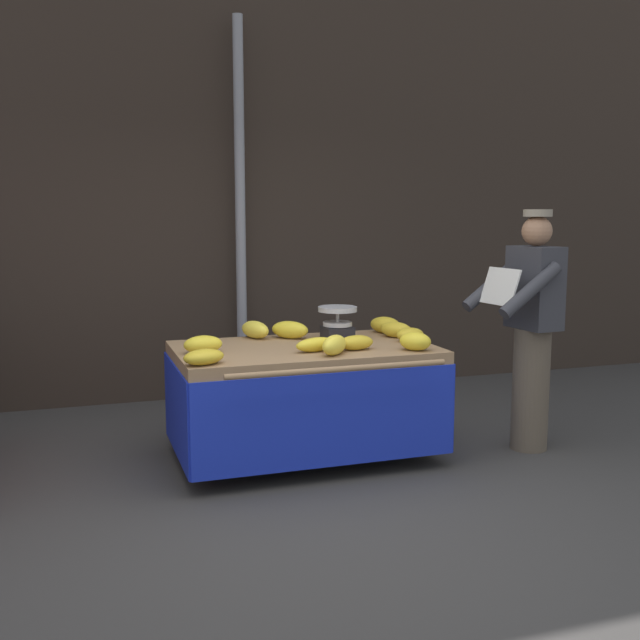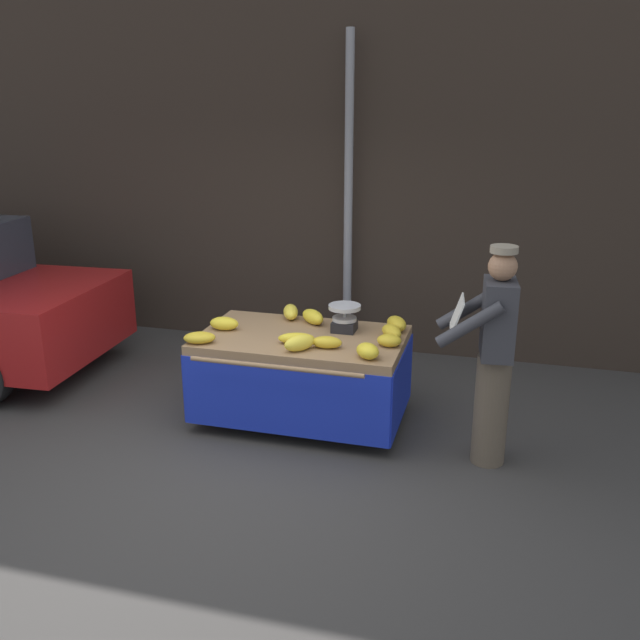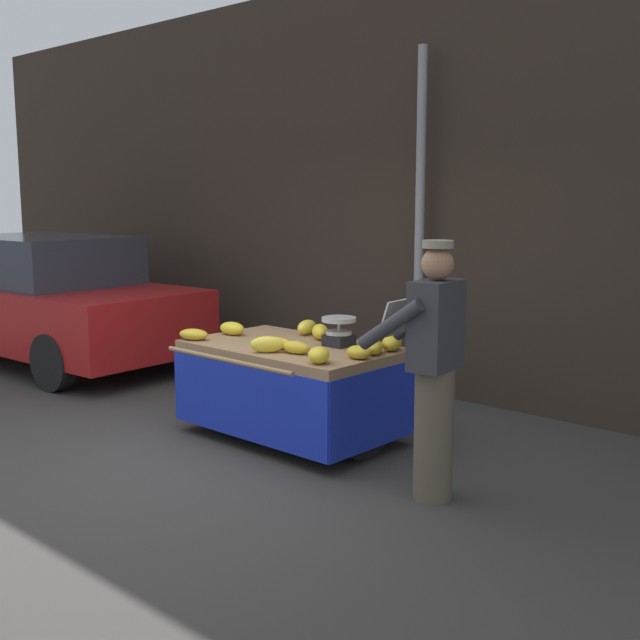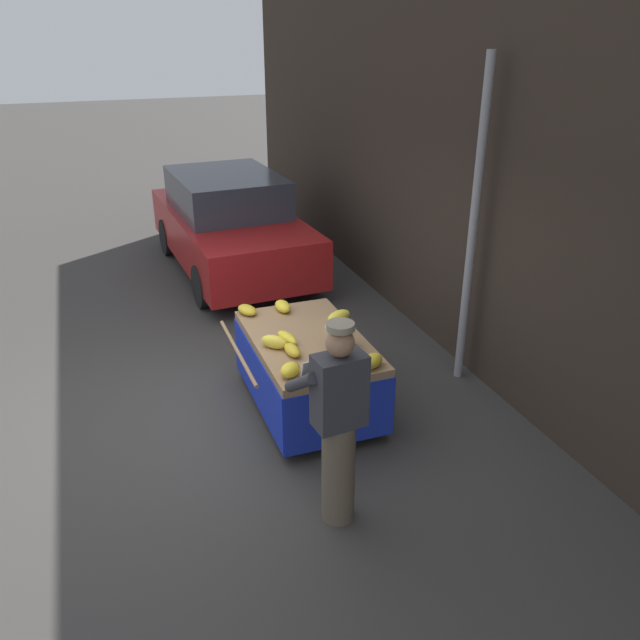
{
  "view_description": "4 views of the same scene",
  "coord_description": "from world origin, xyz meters",
  "px_view_note": "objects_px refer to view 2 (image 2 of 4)",
  "views": [
    {
      "loc": [
        -1.23,
        -3.73,
        1.69
      ],
      "look_at": [
        0.35,
        0.96,
        0.98
      ],
      "focal_mm": 42.09,
      "sensor_mm": 36.0,
      "label": 1
    },
    {
      "loc": [
        1.9,
        -4.25,
        2.71
      ],
      "look_at": [
        0.45,
        1.01,
        0.96
      ],
      "focal_mm": 38.81,
      "sensor_mm": 36.0,
      "label": 2
    },
    {
      "loc": [
        4.71,
        -3.46,
        2.01
      ],
      "look_at": [
        0.68,
        0.95,
        1.05
      ],
      "focal_mm": 44.45,
      "sensor_mm": 36.0,
      "label": 3
    },
    {
      "loc": [
        5.57,
        -0.76,
        3.6
      ],
      "look_at": [
        0.4,
        1.15,
        1.03
      ],
      "focal_mm": 35.92,
      "sensor_mm": 36.0,
      "label": 4
    }
  ],
  "objects_px": {
    "banana_bunch_0": "(296,338)",
    "banana_bunch_9": "(397,324)",
    "banana_bunch_3": "(224,323)",
    "banana_bunch_7": "(291,312)",
    "banana_cart": "(302,359)",
    "banana_bunch_10": "(199,338)",
    "street_pole": "(348,201)",
    "weighing_scale": "(344,318)",
    "banana_bunch_1": "(368,351)",
    "vendor_person": "(493,356)",
    "banana_bunch_2": "(389,340)",
    "banana_bunch_8": "(392,332)",
    "banana_bunch_5": "(327,342)",
    "banana_bunch_4": "(299,343)",
    "banana_bunch_6": "(313,317)"
  },
  "relations": [
    {
      "from": "banana_bunch_5",
      "to": "banana_cart",
      "type": "bearing_deg",
      "value": 139.03
    },
    {
      "from": "banana_bunch_1",
      "to": "banana_bunch_9",
      "type": "height_order",
      "value": "banana_bunch_9"
    },
    {
      "from": "banana_cart",
      "to": "banana_bunch_1",
      "type": "xyz_separation_m",
      "value": [
        0.65,
        -0.39,
        0.27
      ]
    },
    {
      "from": "banana_bunch_5",
      "to": "banana_bunch_8",
      "type": "relative_size",
      "value": 0.99
    },
    {
      "from": "street_pole",
      "to": "weighing_scale",
      "type": "distance_m",
      "value": 1.8
    },
    {
      "from": "banana_bunch_5",
      "to": "banana_bunch_7",
      "type": "relative_size",
      "value": 0.86
    },
    {
      "from": "banana_bunch_10",
      "to": "banana_bunch_9",
      "type": "bearing_deg",
      "value": 26.6
    },
    {
      "from": "banana_cart",
      "to": "banana_bunch_8",
      "type": "height_order",
      "value": "banana_bunch_8"
    },
    {
      "from": "banana_bunch_5",
      "to": "banana_bunch_4",
      "type": "bearing_deg",
      "value": -149.03
    },
    {
      "from": "banana_bunch_4",
      "to": "banana_bunch_3",
      "type": "bearing_deg",
      "value": 157.35
    },
    {
      "from": "banana_bunch_4",
      "to": "banana_bunch_5",
      "type": "relative_size",
      "value": 1.1
    },
    {
      "from": "banana_bunch_1",
      "to": "banana_bunch_10",
      "type": "height_order",
      "value": "banana_bunch_1"
    },
    {
      "from": "banana_bunch_1",
      "to": "banana_bunch_9",
      "type": "relative_size",
      "value": 0.82
    },
    {
      "from": "banana_bunch_3",
      "to": "banana_bunch_2",
      "type": "bearing_deg",
      "value": -1.31
    },
    {
      "from": "banana_bunch_10",
      "to": "vendor_person",
      "type": "distance_m",
      "value": 2.35
    },
    {
      "from": "banana_bunch_0",
      "to": "banana_bunch_10",
      "type": "bearing_deg",
      "value": -165.62
    },
    {
      "from": "banana_cart",
      "to": "banana_bunch_7",
      "type": "bearing_deg",
      "value": 118.95
    },
    {
      "from": "street_pole",
      "to": "vendor_person",
      "type": "relative_size",
      "value": 1.97
    },
    {
      "from": "banana_bunch_8",
      "to": "banana_bunch_6",
      "type": "bearing_deg",
      "value": 164.68
    },
    {
      "from": "banana_bunch_0",
      "to": "banana_bunch_3",
      "type": "distance_m",
      "value": 0.73
    },
    {
      "from": "banana_bunch_8",
      "to": "banana_bunch_9",
      "type": "relative_size",
      "value": 0.97
    },
    {
      "from": "banana_bunch_9",
      "to": "banana_bunch_8",
      "type": "bearing_deg",
      "value": -91.76
    },
    {
      "from": "street_pole",
      "to": "banana_bunch_5",
      "type": "xyz_separation_m",
      "value": [
        0.31,
        -2.04,
        -0.85
      ]
    },
    {
      "from": "banana_bunch_0",
      "to": "banana_bunch_9",
      "type": "height_order",
      "value": "banana_bunch_9"
    },
    {
      "from": "banana_bunch_5",
      "to": "banana_bunch_7",
      "type": "distance_m",
      "value": 0.85
    },
    {
      "from": "street_pole",
      "to": "banana_bunch_7",
      "type": "distance_m",
      "value": 1.61
    },
    {
      "from": "banana_bunch_0",
      "to": "banana_bunch_4",
      "type": "height_order",
      "value": "banana_bunch_4"
    },
    {
      "from": "street_pole",
      "to": "banana_bunch_0",
      "type": "height_order",
      "value": "street_pole"
    },
    {
      "from": "banana_bunch_2",
      "to": "banana_bunch_5",
      "type": "height_order",
      "value": "banana_bunch_2"
    },
    {
      "from": "banana_cart",
      "to": "banana_bunch_10",
      "type": "distance_m",
      "value": 0.9
    },
    {
      "from": "banana_bunch_2",
      "to": "banana_bunch_10",
      "type": "xyz_separation_m",
      "value": [
        -1.52,
        -0.34,
        -0.0
      ]
    },
    {
      "from": "banana_bunch_0",
      "to": "vendor_person",
      "type": "bearing_deg",
      "value": -3.65
    },
    {
      "from": "banana_bunch_9",
      "to": "vendor_person",
      "type": "distance_m",
      "value": 1.06
    },
    {
      "from": "banana_bunch_2",
      "to": "banana_bunch_9",
      "type": "distance_m",
      "value": 0.41
    },
    {
      "from": "weighing_scale",
      "to": "banana_bunch_7",
      "type": "relative_size",
      "value": 0.98
    },
    {
      "from": "banana_bunch_3",
      "to": "banana_bunch_4",
      "type": "bearing_deg",
      "value": -22.65
    },
    {
      "from": "banana_cart",
      "to": "banana_bunch_1",
      "type": "bearing_deg",
      "value": -30.78
    },
    {
      "from": "banana_bunch_1",
      "to": "banana_bunch_10",
      "type": "bearing_deg",
      "value": -178.98
    },
    {
      "from": "banana_bunch_3",
      "to": "banana_bunch_7",
      "type": "relative_size",
      "value": 0.89
    },
    {
      "from": "banana_bunch_7",
      "to": "banana_bunch_10",
      "type": "distance_m",
      "value": 0.99
    },
    {
      "from": "banana_cart",
      "to": "banana_bunch_8",
      "type": "xyz_separation_m",
      "value": [
        0.75,
        0.13,
        0.27
      ]
    },
    {
      "from": "banana_bunch_4",
      "to": "banana_bunch_7",
      "type": "height_order",
      "value": "banana_bunch_4"
    },
    {
      "from": "street_pole",
      "to": "banana_bunch_1",
      "type": "height_order",
      "value": "street_pole"
    },
    {
      "from": "banana_bunch_6",
      "to": "weighing_scale",
      "type": "bearing_deg",
      "value": -21.43
    },
    {
      "from": "banana_cart",
      "to": "banana_bunch_7",
      "type": "distance_m",
      "value": 0.56
    },
    {
      "from": "weighing_scale",
      "to": "banana_bunch_7",
      "type": "distance_m",
      "value": 0.6
    },
    {
      "from": "banana_bunch_8",
      "to": "banana_bunch_2",
      "type": "bearing_deg",
      "value": -85.55
    },
    {
      "from": "banana_cart",
      "to": "banana_bunch_0",
      "type": "height_order",
      "value": "banana_bunch_0"
    },
    {
      "from": "banana_bunch_5",
      "to": "banana_bunch_10",
      "type": "xyz_separation_m",
      "value": [
        -1.04,
        -0.16,
        -0.0
      ]
    },
    {
      "from": "street_pole",
      "to": "banana_bunch_8",
      "type": "height_order",
      "value": "street_pole"
    }
  ]
}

